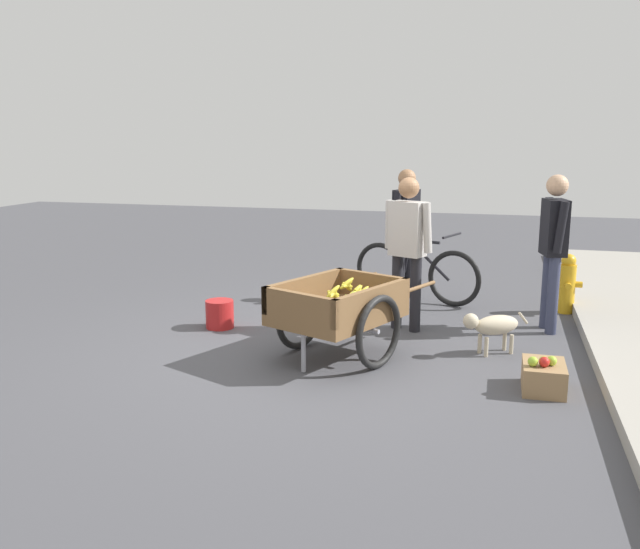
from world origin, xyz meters
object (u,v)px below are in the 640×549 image
fruit_cart (339,310)px  vendor_person (407,241)px  apple_crate (544,376)px  fire_hydrant (567,284)px  dog (493,325)px  plastic_bucket (220,314)px  cyclist_person (406,223)px  bystander_person (554,239)px  bicycle (416,272)px

fruit_cart → vendor_person: 1.23m
vendor_person → apple_crate: vendor_person is taller
vendor_person → fire_hydrant: (-1.14, 1.65, -0.59)m
dog → plastic_bucket: bearing=-93.3°
dog → apple_crate: bearing=26.0°
cyclist_person → bystander_person: bystander_person is taller
vendor_person → plastic_bucket: size_ratio=5.37×
vendor_person → bystander_person: (-0.34, 1.41, 0.02)m
fire_hydrant → bicycle: bearing=-94.7°
dog → bystander_person: 1.26m
vendor_person → cyclist_person: 1.34m
plastic_bucket → bystander_person: 3.45m
fruit_cart → vendor_person: vendor_person is taller
vendor_person → bystander_person: size_ratio=0.98×
fire_hydrant → cyclist_person: bearing=-96.0°
bicycle → plastic_bucket: bearing=-46.6°
vendor_person → dog: size_ratio=2.69×
apple_crate → bystander_person: 1.94m
bicycle → cyclist_person: 0.60m
dog → bystander_person: size_ratio=0.37×
dog → apple_crate: (0.82, 0.40, -0.15)m
plastic_bucket → bystander_person: size_ratio=0.18×
dog → bystander_person: bystander_person is taller
fire_hydrant → bystander_person: size_ratio=0.42×
vendor_person → cyclist_person: size_ratio=0.99×
fruit_cart → cyclist_person: size_ratio=1.16×
bicycle → vendor_person: bearing=2.6°
bicycle → dog: (1.86, 0.93, -0.08)m
cyclist_person → dog: 2.29m
fruit_cart → dog: size_ratio=3.14×
bicycle → plastic_bucket: size_ratio=5.44×
bicycle → fire_hydrant: (0.14, 1.71, -0.02)m
fruit_cart → fire_hydrant: 3.02m
plastic_bucket → vendor_person: bearing=103.0°
vendor_person → bystander_person: 1.45m
fruit_cart → cyclist_person: (-2.37, 0.25, 0.50)m
fire_hydrant → apple_crate: fire_hydrant is taller
fire_hydrant → vendor_person: bearing=-55.4°
fruit_cart → vendor_person: size_ratio=1.17×
cyclist_person → bystander_person: 1.89m
vendor_person → dog: 1.24m
fruit_cart → bystander_person: 2.37m
bicycle → cyclist_person: size_ratio=1.00×
cyclist_person → dog: size_ratio=2.71×
fruit_cart → apple_crate: (0.37, 1.72, -0.32)m
apple_crate → fire_hydrant: bearing=171.6°
cyclist_person → plastic_bucket: (1.76, -1.66, -0.79)m
vendor_person → plastic_bucket: 2.07m
vendor_person → cyclist_person: bearing=-171.4°
vendor_person → fire_hydrant: vendor_person is taller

